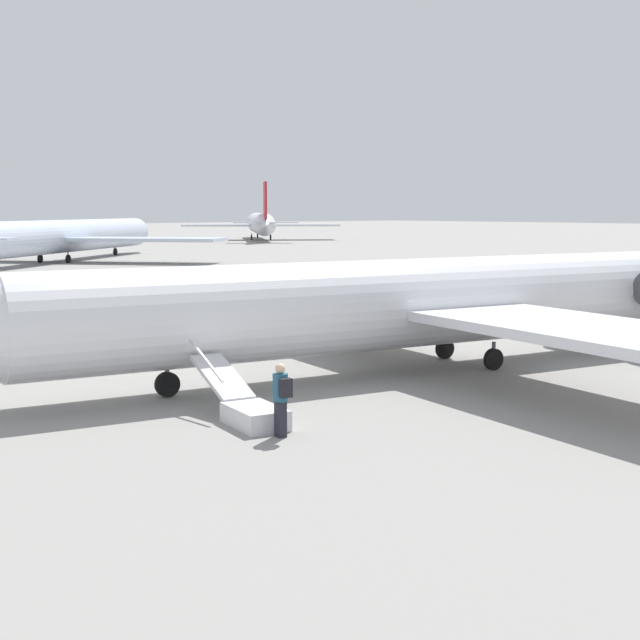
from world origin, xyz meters
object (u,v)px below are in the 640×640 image
at_px(airplane_far_center, 260,223).
at_px(passenger, 281,395).
at_px(airplane_far_left, 66,236).
at_px(boarding_stairs, 248,408).
at_px(airplane_main, 433,301).

height_order(airplane_far_center, passenger, airplane_far_center).
distance_m(airplane_far_left, boarding_stairs, 74.34).
relative_size(airplane_far_center, airplane_far_left, 0.92).
bearing_deg(passenger, boarding_stairs, 3.17).
relative_size(airplane_far_center, boarding_stairs, 8.14).
bearing_deg(airplane_main, passenger, 33.08).
bearing_deg(boarding_stairs, airplane_far_left, -10.72).
height_order(airplane_main, airplane_far_center, airplane_far_center).
bearing_deg(airplane_far_left, airplane_main, -144.30).
bearing_deg(boarding_stairs, airplane_main, -65.43).
height_order(airplane_main, airplane_far_left, airplane_far_left).
xyz_separation_m(boarding_stairs, passenger, (0.21, 1.62, 0.61)).
height_order(airplane_far_left, passenger, airplane_far_left).
distance_m(airplane_far_center, passenger, 138.97).
bearing_deg(airplane_far_center, passenger, 177.11).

